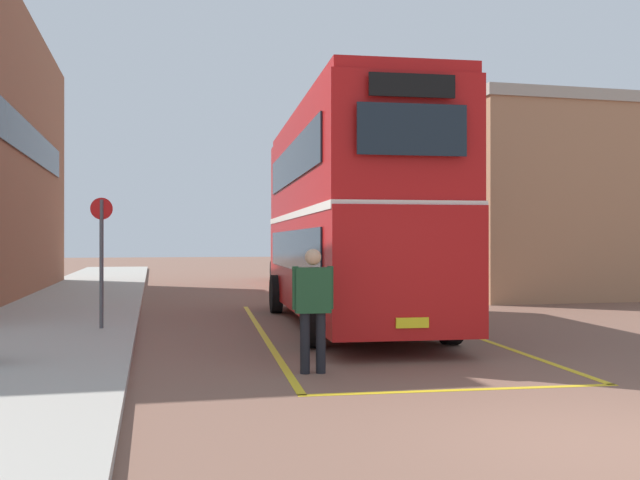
{
  "coord_description": "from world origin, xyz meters",
  "views": [
    {
      "loc": [
        -4.19,
        -5.77,
        1.88
      ],
      "look_at": [
        0.21,
        13.0,
        1.92
      ],
      "focal_mm": 40.2,
      "sensor_mm": 36.0,
      "label": 1
    }
  ],
  "objects": [
    {
      "name": "pedestrian_boarding",
      "position": [
        -1.96,
        4.17,
        1.04
      ],
      "size": [
        0.59,
        0.27,
        1.77
      ],
      "color": "black",
      "rests_on": "ground"
    },
    {
      "name": "single_deck_bus",
      "position": [
        2.57,
        25.72,
        1.64
      ],
      "size": [
        3.37,
        10.03,
        3.02
      ],
      "color": "black",
      "rests_on": "ground"
    },
    {
      "name": "depot_building_right",
      "position": [
        8.68,
        21.42,
        3.29
      ],
      "size": [
        6.5,
        15.83,
        6.57
      ],
      "color": "#AD7A56",
      "rests_on": "ground"
    },
    {
      "name": "sidewalk_left",
      "position": [
        -6.5,
        16.8,
        0.07
      ],
      "size": [
        4.0,
        57.6,
        0.14
      ],
      "primitive_type": "cube",
      "color": "#A39E93",
      "rests_on": "ground"
    },
    {
      "name": "ground_plane",
      "position": [
        0.0,
        14.4,
        0.0
      ],
      "size": [
        135.6,
        135.6,
        0.0
      ],
      "primitive_type": "plane",
      "color": "brown"
    },
    {
      "name": "bay_marking_yellow",
      "position": [
        -0.01,
        7.72,
        0.0
      ],
      "size": [
        5.04,
        12.35,
        0.01
      ],
      "color": "gold",
      "rests_on": "ground"
    },
    {
      "name": "double_decker_bus",
      "position": [
        0.05,
        9.62,
        2.51
      ],
      "size": [
        3.34,
        10.21,
        4.75
      ],
      "color": "black",
      "rests_on": "ground"
    },
    {
      "name": "bus_stop_sign",
      "position": [
        -5.18,
        9.19,
        1.72
      ],
      "size": [
        0.43,
        0.15,
        2.62
      ],
      "color": "#4C4C51",
      "rests_on": "sidewalk_left"
    }
  ]
}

